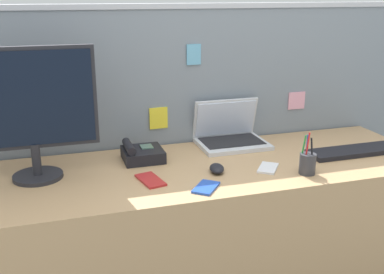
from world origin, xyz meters
TOP-DOWN VIEW (x-y plane):
  - desk at (0.00, 0.00)m, footprint 2.15×0.67m
  - cubicle_divider at (0.00, 0.37)m, footprint 2.64×0.08m
  - desktop_monitor at (-0.65, 0.08)m, footprint 0.51×0.20m
  - laptop at (0.26, 0.26)m, footprint 0.33×0.26m
  - desk_phone at (-0.21, 0.15)m, footprint 0.18×0.17m
  - keyboard_main at (0.76, -0.05)m, footprint 0.46×0.13m
  - computer_mouse_right_hand at (0.07, -0.08)m, footprint 0.08×0.11m
  - pen_cup at (0.42, -0.21)m, footprint 0.07×0.07m
  - cell_phone_red_case at (-0.22, -0.10)m, footprint 0.10×0.16m
  - cell_phone_white_slab at (0.29, -0.12)m, footprint 0.13×0.14m
  - cell_phone_blue_case at (-0.03, -0.23)m, footprint 0.14×0.14m

SIDE VIEW (x-z plane):
  - desk at x=0.00m, z-range 0.00..0.72m
  - cubicle_divider at x=0.00m, z-range 0.00..1.39m
  - cell_phone_red_case at x=-0.22m, z-range 0.72..0.73m
  - cell_phone_white_slab at x=0.29m, z-range 0.72..0.73m
  - cell_phone_blue_case at x=-0.03m, z-range 0.72..0.73m
  - keyboard_main at x=0.76m, z-range 0.72..0.74m
  - computer_mouse_right_hand at x=0.07m, z-range 0.72..0.75m
  - desk_phone at x=-0.21m, z-range 0.70..0.79m
  - pen_cup at x=0.42m, z-range 0.67..0.86m
  - laptop at x=0.26m, z-range 0.66..0.87m
  - desktop_monitor at x=-0.65m, z-range 0.75..1.28m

